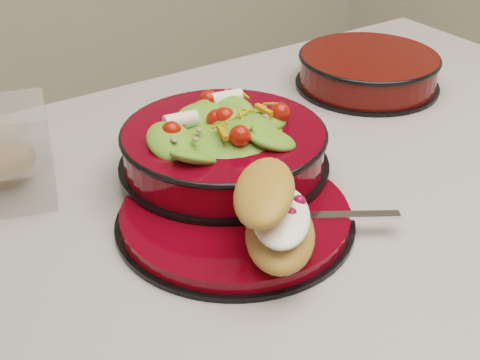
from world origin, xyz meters
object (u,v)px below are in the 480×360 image
dinner_plate (236,216)px  salad_bowl (224,138)px  extra_bowl (368,69)px  fork (317,216)px  croissant (277,215)px

dinner_plate → salad_bowl: size_ratio=1.04×
dinner_plate → extra_bowl: size_ratio=1.17×
fork → extra_bowl: 0.42m
fork → croissant: bearing=134.1°
salad_bowl → dinner_plate: bearing=-114.5°
salad_bowl → extra_bowl: (0.35, 0.12, -0.03)m
fork → extra_bowl: size_ratio=0.66×
extra_bowl → dinner_plate: bearing=-152.3°
salad_bowl → fork: 0.16m
croissant → salad_bowl: bearing=22.5°
dinner_plate → croissant: size_ratio=1.69×
croissant → extra_bowl: bearing=-17.4°
dinner_plate → croissant: (-0.00, -0.08, 0.05)m
dinner_plate → salad_bowl: (0.04, 0.09, 0.05)m
croissant → fork: size_ratio=1.05×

